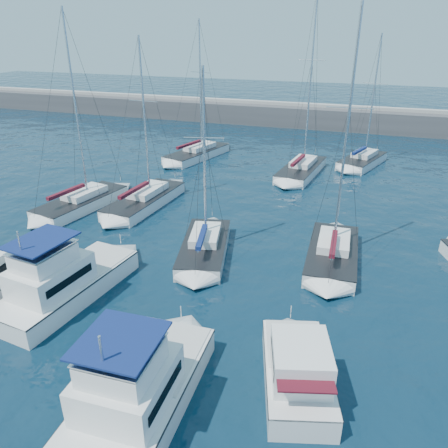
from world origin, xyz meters
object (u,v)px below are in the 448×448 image
(sailboat_mid_b, at_px, (145,200))
(sailboat_back_c, at_px, (362,161))
(sailboat_mid_c, at_px, (205,247))
(motor_yacht_stbd_inner, at_px, (137,389))
(motor_yacht_port_inner, at_px, (62,283))
(sailboat_mid_a, at_px, (82,202))
(sailboat_back_a, at_px, (197,153))
(sailboat_back_b, at_px, (301,169))
(sailboat_mid_d, at_px, (333,253))
(motor_yacht_stbd_outer, at_px, (298,372))

(sailboat_mid_b, xyz_separation_m, sailboat_back_c, (17.46, 18.76, 0.01))
(sailboat_mid_c, bearing_deg, motor_yacht_stbd_inner, -93.93)
(sailboat_mid_c, height_order, sailboat_back_c, sailboat_back_c)
(motor_yacht_port_inner, relative_size, sailboat_mid_a, 0.58)
(sailboat_back_a, bearing_deg, motor_yacht_port_inner, -67.25)
(sailboat_back_b, height_order, sailboat_back_c, sailboat_back_b)
(sailboat_mid_c, relative_size, sailboat_back_a, 0.82)
(motor_yacht_port_inner, bearing_deg, sailboat_back_b, 78.97)
(sailboat_back_a, xyz_separation_m, sailboat_back_c, (18.79, 3.19, 0.00))
(sailboat_mid_c, xyz_separation_m, sailboat_mid_d, (8.47, 1.86, 0.03))
(sailboat_mid_d, bearing_deg, sailboat_mid_a, 170.86)
(sailboat_mid_a, distance_m, sailboat_mid_d, 21.74)
(sailboat_mid_b, xyz_separation_m, sailboat_back_b, (11.51, 13.20, 0.05))
(sailboat_mid_b, distance_m, sailboat_mid_d, 17.31)
(sailboat_back_a, bearing_deg, motor_yacht_stbd_inner, -56.26)
(sailboat_mid_b, height_order, sailboat_back_a, sailboat_back_a)
(sailboat_back_b, bearing_deg, sailboat_back_c, 49.96)
(motor_yacht_stbd_outer, height_order, sailboat_mid_b, sailboat_mid_b)
(sailboat_mid_d, distance_m, sailboat_back_b, 18.71)
(sailboat_mid_c, bearing_deg, sailboat_mid_b, 127.24)
(motor_yacht_stbd_inner, distance_m, sailboat_mid_b, 22.71)
(motor_yacht_stbd_outer, distance_m, sailboat_back_c, 35.71)
(motor_yacht_stbd_inner, xyz_separation_m, sailboat_mid_c, (-2.28, 13.50, -0.63))
(sailboat_mid_a, bearing_deg, sailboat_back_a, 88.57)
(motor_yacht_port_inner, height_order, sailboat_mid_a, sailboat_mid_a)
(sailboat_mid_a, height_order, sailboat_back_c, sailboat_mid_a)
(motor_yacht_stbd_inner, height_order, sailboat_back_a, sailboat_back_a)
(sailboat_mid_a, distance_m, sailboat_mid_c, 13.84)
(motor_yacht_port_inner, xyz_separation_m, sailboat_mid_a, (-7.45, 12.22, -0.60))
(motor_yacht_stbd_inner, distance_m, sailboat_mid_a, 23.63)
(motor_yacht_stbd_outer, bearing_deg, sailboat_mid_d, 72.76)
(motor_yacht_stbd_inner, relative_size, motor_yacht_stbd_outer, 1.26)
(motor_yacht_stbd_outer, bearing_deg, sailboat_mid_b, 117.99)
(motor_yacht_port_inner, relative_size, sailboat_mid_c, 0.73)
(sailboat_mid_b, relative_size, sailboat_mid_d, 0.88)
(sailboat_mid_a, height_order, sailboat_mid_d, sailboat_mid_a)
(motor_yacht_stbd_inner, bearing_deg, sailboat_mid_d, 65.93)
(motor_yacht_port_inner, distance_m, motor_yacht_stbd_outer, 14.11)
(sailboat_mid_c, height_order, sailboat_mid_d, sailboat_mid_d)
(sailboat_mid_b, bearing_deg, sailboat_back_a, 99.63)
(sailboat_mid_d, bearing_deg, sailboat_mid_c, -170.02)
(sailboat_mid_c, bearing_deg, sailboat_mid_d, -1.12)
(motor_yacht_stbd_inner, relative_size, sailboat_mid_d, 0.51)
(motor_yacht_stbd_outer, distance_m, sailboat_back_a, 37.02)
(motor_yacht_stbd_outer, xyz_separation_m, sailboat_mid_c, (-8.23, 10.27, -0.44))
(motor_yacht_stbd_outer, distance_m, sailboat_mid_c, 13.17)
(motor_yacht_stbd_inner, bearing_deg, sailboat_mid_a, 128.56)
(sailboat_mid_d, bearing_deg, sailboat_mid_b, 161.49)
(motor_yacht_port_inner, distance_m, sailboat_mid_d, 17.14)
(sailboat_mid_d, height_order, sailboat_back_a, sailboat_mid_d)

